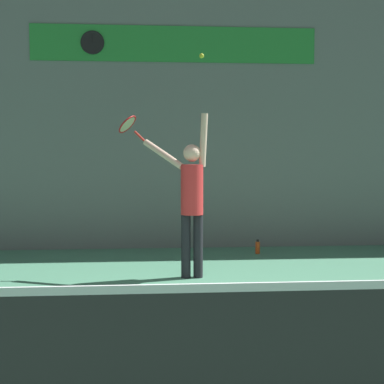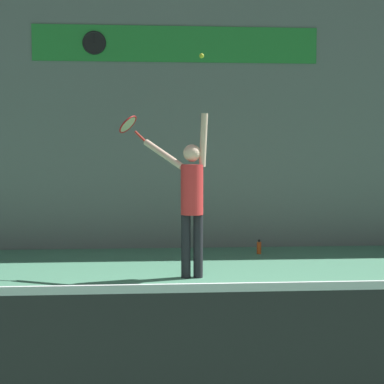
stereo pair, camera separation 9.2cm
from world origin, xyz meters
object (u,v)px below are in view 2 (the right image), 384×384
(tennis_racket, at_px, (129,125))
(water_bottle, at_px, (259,247))
(scoreboard_clock, at_px, (94,43))
(tennis_ball, at_px, (202,56))
(tennis_player, at_px, (191,195))

(tennis_racket, relative_size, water_bottle, 1.84)
(water_bottle, bearing_deg, tennis_racket, -151.39)
(scoreboard_clock, distance_m, tennis_ball, 2.94)
(tennis_player, bearing_deg, tennis_racket, 150.15)
(tennis_racket, bearing_deg, tennis_ball, -28.28)
(scoreboard_clock, bearing_deg, tennis_racket, -69.20)
(tennis_player, bearing_deg, scoreboard_clock, 123.98)
(scoreboard_clock, bearing_deg, tennis_player, -56.02)
(scoreboard_clock, bearing_deg, tennis_ball, -54.22)
(scoreboard_clock, height_order, tennis_player, scoreboard_clock)
(tennis_player, relative_size, water_bottle, 9.22)
(tennis_ball, height_order, water_bottle, tennis_ball)
(tennis_racket, distance_m, tennis_ball, 1.45)
(tennis_player, distance_m, tennis_racket, 1.39)
(tennis_ball, bearing_deg, tennis_racket, 151.72)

